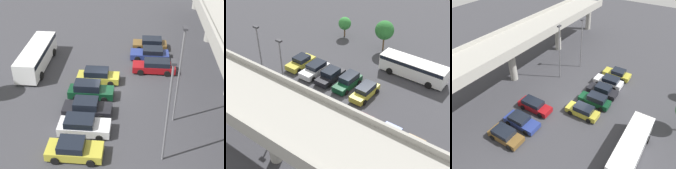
% 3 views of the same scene
% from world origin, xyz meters
% --- Properties ---
extents(ground_plane, '(111.98, 111.98, 0.00)m').
position_xyz_m(ground_plane, '(0.00, 0.00, 0.00)').
color(ground_plane, '#38383D').
extents(highway_overpass, '(53.46, 6.44, 7.61)m').
position_xyz_m(highway_overpass, '(0.00, 12.44, 6.21)').
color(highway_overpass, '#9E9B93').
rests_on(highway_overpass, ground_plane).
extents(parked_car_0, '(2.17, 4.32, 1.45)m').
position_xyz_m(parked_car_0, '(-9.95, 4.47, 0.71)').
color(parked_car_0, brown).
rests_on(parked_car_0, ground_plane).
extents(parked_car_1, '(2.22, 4.66, 1.40)m').
position_xyz_m(parked_car_1, '(-7.19, 4.44, 0.67)').
color(parked_car_1, navy).
rests_on(parked_car_1, ground_plane).
extents(parked_car_2, '(2.03, 4.80, 1.48)m').
position_xyz_m(parked_car_2, '(-3.98, 4.88, 0.73)').
color(parked_car_2, maroon).
rests_on(parked_car_2, ground_plane).
extents(parked_car_3, '(2.00, 4.48, 1.54)m').
position_xyz_m(parked_car_3, '(-1.32, -1.27, 0.73)').
color(parked_car_3, gold).
rests_on(parked_car_3, ground_plane).
extents(parked_car_4, '(1.98, 4.52, 1.68)m').
position_xyz_m(parked_car_4, '(1.56, -1.70, 0.78)').
color(parked_car_4, '#0C381E').
rests_on(parked_car_4, ground_plane).
extents(parked_car_5, '(2.11, 4.54, 1.52)m').
position_xyz_m(parked_car_5, '(4.32, -1.57, 0.70)').
color(parked_car_5, black).
rests_on(parked_car_5, ground_plane).
extents(parked_car_6, '(2.18, 4.47, 1.54)m').
position_xyz_m(parked_car_6, '(6.93, -1.48, 0.73)').
color(parked_car_6, silver).
rests_on(parked_car_6, ground_plane).
extents(parked_car_7, '(2.17, 4.45, 1.51)m').
position_xyz_m(parked_car_7, '(9.77, -1.74, 0.70)').
color(parked_car_7, gold).
rests_on(parked_car_7, ground_plane).
extents(shuttle_bus, '(9.08, 2.75, 2.47)m').
position_xyz_m(shuttle_bus, '(-4.07, -8.75, 1.49)').
color(shuttle_bus, white).
rests_on(shuttle_bus, ground_plane).
extents(lamp_post_near_aisle, '(0.70, 0.35, 8.78)m').
position_xyz_m(lamp_post_near_aisle, '(9.49, 5.19, 5.09)').
color(lamp_post_near_aisle, slate).
rests_on(lamp_post_near_aisle, ground_plane).
extents(lamp_post_mid_lot, '(0.70, 0.35, 9.07)m').
position_xyz_m(lamp_post_mid_lot, '(4.59, 6.38, 5.24)').
color(lamp_post_mid_lot, slate).
rests_on(lamp_post_mid_lot, ground_plane).
extents(tree_front_left, '(2.88, 2.88, 4.75)m').
position_xyz_m(tree_front_left, '(2.91, -12.94, 3.30)').
color(tree_front_left, brown).
rests_on(tree_front_left, ground_plane).
extents(tree_front_right, '(2.09, 2.09, 3.33)m').
position_xyz_m(tree_front_right, '(10.43, -13.22, 2.27)').
color(tree_front_right, brown).
rests_on(tree_front_right, ground_plane).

